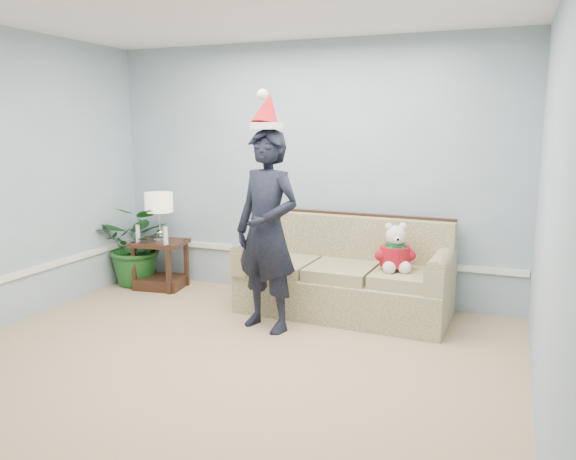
# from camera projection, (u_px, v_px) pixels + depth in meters

# --- Properties ---
(room_shell) EXTENTS (4.54, 5.04, 2.74)m
(room_shell) POSITION_uv_depth(u_px,v_px,m) (179.00, 200.00, 3.68)
(room_shell) COLOR tan
(room_shell) RESTS_ON ground
(wainscot_trim) EXTENTS (4.49, 4.99, 0.06)m
(wainscot_trim) POSITION_uv_depth(u_px,v_px,m) (144.00, 273.00, 5.35)
(wainscot_trim) COLOR white
(wainscot_trim) RESTS_ON room_shell
(sofa) EXTENTS (2.06, 0.94, 0.95)m
(sofa) POSITION_uv_depth(u_px,v_px,m) (345.00, 279.00, 5.56)
(sofa) COLOR #52592A
(sofa) RESTS_ON room_shell
(side_table) EXTENTS (0.63, 0.55, 0.55)m
(side_table) POSITION_uv_depth(u_px,v_px,m) (161.00, 270.00, 6.41)
(side_table) COLOR #371F14
(side_table) RESTS_ON room_shell
(table_lamp) EXTENTS (0.31, 0.31, 0.55)m
(table_lamp) POSITION_uv_depth(u_px,v_px,m) (159.00, 204.00, 6.24)
(table_lamp) COLOR silver
(table_lamp) RESTS_ON side_table
(candle_pair) EXTENTS (0.42, 0.05, 0.20)m
(candle_pair) POSITION_uv_depth(u_px,v_px,m) (152.00, 235.00, 6.19)
(candle_pair) COLOR silver
(candle_pair) RESTS_ON side_table
(houseplant) EXTENTS (0.95, 0.86, 0.95)m
(houseplant) POSITION_uv_depth(u_px,v_px,m) (138.00, 245.00, 6.50)
(houseplant) COLOR #19531E
(houseplant) RESTS_ON room_shell
(man) EXTENTS (0.76, 0.60, 1.81)m
(man) POSITION_uv_depth(u_px,v_px,m) (267.00, 231.00, 4.99)
(man) COLOR black
(man) RESTS_ON room_shell
(santa_hat) EXTENTS (0.34, 0.38, 0.34)m
(santa_hat) POSITION_uv_depth(u_px,v_px,m) (267.00, 112.00, 4.82)
(santa_hat) COLOR white
(santa_hat) RESTS_ON man
(teddy_bear) EXTENTS (0.36, 0.36, 0.46)m
(teddy_bear) POSITION_uv_depth(u_px,v_px,m) (395.00, 253.00, 5.22)
(teddy_bear) COLOR white
(teddy_bear) RESTS_ON sofa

